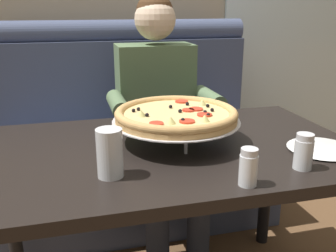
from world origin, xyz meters
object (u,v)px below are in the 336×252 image
plate_near_left (322,147)px  shaker_oregano (303,154)px  drinking_glass (110,156)px  pizza (176,115)px  dining_table (168,168)px  diner_main (160,107)px  booth_bench (131,147)px  shaker_pepper_flakes (248,170)px

plate_near_left → shaker_oregano: bearing=-142.3°
shaker_oregano → drinking_glass: bearing=170.7°
pizza → drinking_glass: drinking_glass is taller
dining_table → drinking_glass: bearing=-139.1°
plate_near_left → pizza: bearing=156.1°
diner_main → shaker_oregano: (0.24, -0.91, 0.07)m
diner_main → drinking_glass: diner_main is taller
pizza → drinking_glass: size_ratio=3.19×
shaker_oregano → plate_near_left: bearing=37.7°
diner_main → dining_table: bearing=-100.8°
dining_table → shaker_oregano: bearing=-39.2°
shaker_oregano → booth_bench: bearing=106.9°
dining_table → shaker_oregano: shaker_oregano is taller
diner_main → pizza: bearing=-97.4°
booth_bench → shaker_pepper_flakes: (0.14, -1.23, 0.38)m
dining_table → plate_near_left: bearing=-18.0°
pizza → plate_near_left: bearing=-23.9°
diner_main → plate_near_left: diner_main is taller
booth_bench → pizza: bearing=-87.1°
plate_near_left → drinking_glass: drinking_glass is taller
booth_bench → shaker_oregano: size_ratio=13.84×
shaker_oregano → drinking_glass: 0.59m
dining_table → booth_bench: bearing=90.0°
dining_table → diner_main: diner_main is taller
booth_bench → pizza: 0.95m
pizza → shaker_pepper_flakes: (0.10, -0.39, -0.06)m
booth_bench → diner_main: (0.12, -0.27, 0.31)m
shaker_oregano → plate_near_left: shaker_oregano is taller
diner_main → shaker_oregano: diner_main is taller
booth_bench → drinking_glass: 1.17m
booth_bench → pizza: (0.04, -0.84, 0.43)m
shaker_pepper_flakes → booth_bench: bearing=96.5°
shaker_oregano → shaker_pepper_flakes: shaker_oregano is taller
diner_main → shaker_pepper_flakes: 0.97m
dining_table → shaker_oregano: size_ratio=12.07×
booth_bench → drinking_glass: (-0.23, -1.08, 0.39)m
shaker_pepper_flakes → drinking_glass: bearing=157.0°
drinking_glass → diner_main: bearing=67.1°
diner_main → pizza: diner_main is taller
shaker_oregano → shaker_pepper_flakes: size_ratio=1.03×
booth_bench → drinking_glass: size_ratio=10.71×
shaker_oregano → plate_near_left: size_ratio=0.48×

